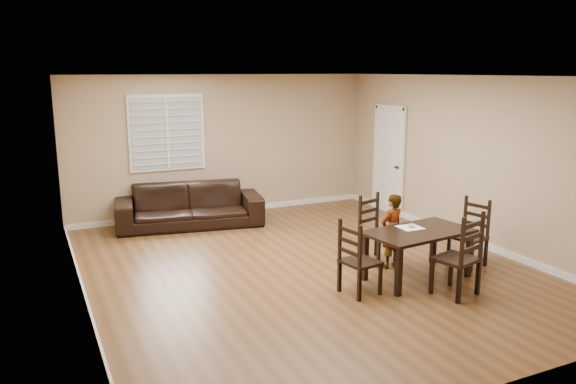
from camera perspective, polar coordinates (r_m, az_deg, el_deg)
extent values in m
plane|color=brown|center=(8.14, 1.71, -7.67)|extent=(7.00, 7.00, 0.00)
cube|color=tan|center=(10.98, -6.57, 4.73)|extent=(6.00, 0.04, 2.70)
cube|color=tan|center=(5.02, 20.31, -5.05)|extent=(6.00, 0.04, 2.70)
cube|color=tan|center=(6.98, -20.74, -0.33)|extent=(0.04, 7.00, 2.70)
cube|color=tan|center=(9.51, 18.12, 3.04)|extent=(0.04, 7.00, 2.70)
cube|color=white|center=(7.65, 1.84, 11.69)|extent=(6.00, 7.00, 0.04)
cube|color=white|center=(10.60, -12.19, 5.90)|extent=(1.40, 0.08, 1.40)
cube|color=white|center=(11.22, 10.22, 3.10)|extent=(0.06, 0.94, 2.05)
cylinder|color=#332114|center=(10.98, 10.98, 2.47)|extent=(0.06, 0.06, 0.02)
cube|color=white|center=(11.21, -6.39, -1.88)|extent=(6.00, 0.03, 0.10)
cube|color=white|center=(7.36, -19.85, -10.25)|extent=(0.03, 7.00, 0.10)
cube|color=white|center=(9.78, 17.55, -4.50)|extent=(0.03, 7.00, 0.10)
cube|color=black|center=(7.74, 13.13, -3.96)|extent=(1.53, 0.97, 0.04)
cube|color=black|center=(7.19, 11.18, -7.96)|extent=(0.08, 0.08, 0.64)
cube|color=black|center=(8.08, 17.90, -6.05)|extent=(0.08, 0.08, 0.64)
cube|color=black|center=(7.65, 7.84, -6.59)|extent=(0.08, 0.08, 0.64)
cube|color=black|center=(8.49, 14.56, -4.96)|extent=(0.08, 0.08, 0.64)
cube|color=black|center=(8.37, 9.14, -4.18)|extent=(0.55, 0.53, 0.04)
cube|color=black|center=(8.47, 8.16, -3.47)|extent=(0.44, 0.16, 1.00)
cube|color=black|center=(8.18, 9.19, -6.21)|extent=(0.05, 0.05, 0.41)
cube|color=black|center=(8.47, 10.87, -5.63)|extent=(0.05, 0.05, 0.41)
cube|color=black|center=(8.40, 7.29, -5.66)|extent=(0.05, 0.05, 0.41)
cube|color=black|center=(8.69, 8.99, -5.11)|extent=(0.05, 0.05, 0.41)
cube|color=black|center=(7.37, 16.69, -6.54)|extent=(0.59, 0.57, 0.04)
cube|color=black|center=(7.24, 18.09, -6.33)|extent=(0.48, 0.17, 1.09)
cube|color=black|center=(7.71, 16.22, -7.58)|extent=(0.05, 0.05, 0.45)
cube|color=black|center=(7.38, 14.38, -8.38)|extent=(0.05, 0.05, 0.45)
cube|color=black|center=(7.52, 18.72, -8.26)|extent=(0.05, 0.05, 0.45)
cube|color=black|center=(7.18, 16.95, -9.12)|extent=(0.05, 0.05, 0.45)
cube|color=black|center=(7.17, 7.36, -7.06)|extent=(0.47, 0.50, 0.04)
cube|color=black|center=(7.03, 6.25, -6.84)|extent=(0.11, 0.44, 0.97)
cube|color=black|center=(7.23, 9.36, -8.80)|extent=(0.04, 0.04, 0.40)
cube|color=black|center=(7.49, 7.33, -7.99)|extent=(0.04, 0.04, 0.40)
cube|color=black|center=(7.01, 7.28, -9.43)|extent=(0.04, 0.04, 0.40)
cube|color=black|center=(7.27, 5.27, -8.56)|extent=(0.04, 0.04, 0.40)
cube|color=black|center=(8.51, 17.82, -4.41)|extent=(0.50, 0.53, 0.04)
cube|color=black|center=(8.65, 18.53, -3.73)|extent=(0.14, 0.44, 0.98)
cube|color=black|center=(8.53, 16.00, -5.79)|extent=(0.05, 0.05, 0.40)
cube|color=black|center=(8.34, 18.15, -6.36)|extent=(0.05, 0.05, 0.40)
cube|color=black|center=(8.82, 17.32, -5.30)|extent=(0.05, 0.05, 0.40)
cube|color=black|center=(8.62, 19.43, -5.83)|extent=(0.05, 0.05, 0.40)
imported|color=gray|center=(8.13, 10.50, -3.92)|extent=(0.44, 0.34, 1.08)
cube|color=beige|center=(7.84, 12.31, -3.54)|extent=(0.31, 0.31, 0.00)
torus|color=#C08944|center=(7.85, 12.41, -3.40)|extent=(0.10, 0.10, 0.03)
torus|color=white|center=(7.85, 12.41, -3.32)|extent=(0.09, 0.09, 0.02)
imported|color=black|center=(10.32, -9.98, -1.36)|extent=(2.73, 1.44, 0.76)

